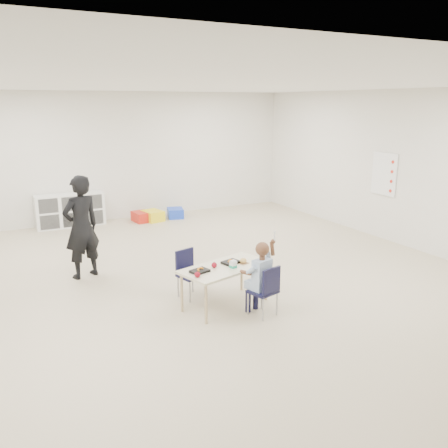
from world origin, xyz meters
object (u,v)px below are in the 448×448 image
table (225,286)px  adult (81,227)px  child (263,276)px  cubby_shelf (70,210)px  chair_near (263,290)px

table → adult: (-1.40, 1.91, 0.50)m
child → cubby_shelf: child is taller
child → adult: bearing=110.0°
cubby_shelf → adult: bearing=-96.4°
cubby_shelf → adult: 3.27m
chair_near → cubby_shelf: 5.75m
table → child: (0.28, -0.46, 0.24)m
table → adult: size_ratio=0.83×
table → adult: bearing=110.8°
child → cubby_shelf: 5.75m
table → chair_near: 0.54m
child → adult: (-1.69, 2.37, 0.27)m
table → adult: adult is taller
table → cubby_shelf: size_ratio=0.92×
chair_near → child: bearing=0.0°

